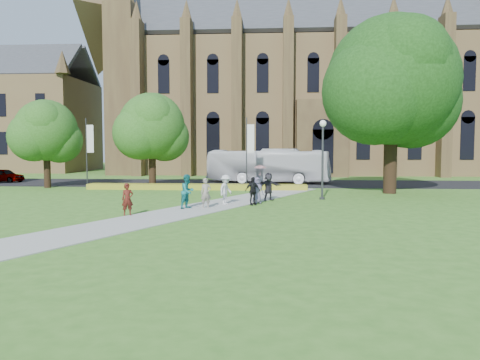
# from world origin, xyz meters

# --- Properties ---
(ground) EXTENTS (160.00, 160.00, 0.00)m
(ground) POSITION_xyz_m (0.00, 0.00, 0.00)
(ground) COLOR #3A6F21
(ground) RESTS_ON ground
(road) EXTENTS (160.00, 10.00, 0.02)m
(road) POSITION_xyz_m (0.00, 20.00, 0.01)
(road) COLOR black
(road) RESTS_ON ground
(footpath) EXTENTS (15.58, 28.54, 0.04)m
(footpath) POSITION_xyz_m (0.00, 1.00, 0.02)
(footpath) COLOR #B2B2A8
(footpath) RESTS_ON ground
(flower_hedge) EXTENTS (18.00, 1.40, 0.45)m
(flower_hedge) POSITION_xyz_m (-2.00, 13.20, 0.23)
(flower_hedge) COLOR gold
(flower_hedge) RESTS_ON ground
(cathedral) EXTENTS (52.60, 18.25, 28.00)m
(cathedral) POSITION_xyz_m (10.00, 39.73, 12.98)
(cathedral) COLOR brown
(cathedral) RESTS_ON ground
(building_west) EXTENTS (22.00, 14.00, 18.30)m
(building_west) POSITION_xyz_m (-34.00, 42.00, 9.21)
(building_west) COLOR brown
(building_west) RESTS_ON ground
(streetlamp) EXTENTS (0.44, 0.44, 5.24)m
(streetlamp) POSITION_xyz_m (7.50, 6.50, 3.30)
(streetlamp) COLOR #38383D
(streetlamp) RESTS_ON ground
(large_tree) EXTENTS (9.60, 9.60, 13.20)m
(large_tree) POSITION_xyz_m (13.00, 11.00, 8.37)
(large_tree) COLOR #332114
(large_tree) RESTS_ON ground
(street_tree_0) EXTENTS (5.20, 5.20, 7.50)m
(street_tree_0) POSITION_xyz_m (-15.00, 14.00, 4.87)
(street_tree_0) COLOR #332114
(street_tree_0) RESTS_ON ground
(street_tree_1) EXTENTS (5.60, 5.60, 8.05)m
(street_tree_1) POSITION_xyz_m (-6.00, 14.50, 5.22)
(street_tree_1) COLOR #332114
(street_tree_1) RESTS_ON ground
(banner_pole_0) EXTENTS (0.70, 0.10, 6.00)m
(banner_pole_0) POSITION_xyz_m (2.11, 15.20, 3.39)
(banner_pole_0) COLOR #38383D
(banner_pole_0) RESTS_ON ground
(banner_pole_1) EXTENTS (0.70, 0.10, 6.00)m
(banner_pole_1) POSITION_xyz_m (-11.89, 15.20, 3.39)
(banner_pole_1) COLOR #38383D
(banner_pole_1) RESTS_ON ground
(tour_coach) EXTENTS (12.17, 5.08, 3.30)m
(tour_coach) POSITION_xyz_m (3.82, 20.52, 1.67)
(tour_coach) COLOR silver
(tour_coach) RESTS_ON road
(car_0) EXTENTS (4.13, 2.28, 1.33)m
(car_0) POSITION_xyz_m (-22.33, 19.89, 0.69)
(car_0) COLOR gray
(car_0) RESTS_ON road
(pedestrian_0) EXTENTS (0.70, 0.64, 1.62)m
(pedestrian_0) POSITION_xyz_m (-3.05, -1.78, 0.85)
(pedestrian_0) COLOR #4F1A12
(pedestrian_0) RESTS_ON footpath
(pedestrian_1) EXTENTS (1.10, 1.17, 1.91)m
(pedestrian_1) POSITION_xyz_m (-0.53, 1.10, 0.99)
(pedestrian_1) COLOR #166F71
(pedestrian_1) RESTS_ON footpath
(pedestrian_2) EXTENTS (1.08, 1.31, 1.77)m
(pedestrian_2) POSITION_xyz_m (1.41, 3.12, 0.93)
(pedestrian_2) COLOR silver
(pedestrian_2) RESTS_ON footpath
(pedestrian_3) EXTENTS (1.05, 0.81, 1.66)m
(pedestrian_3) POSITION_xyz_m (3.03, 3.02, 0.87)
(pedestrian_3) COLOR black
(pedestrian_3) RESTS_ON footpath
(pedestrian_4) EXTENTS (0.92, 0.79, 1.59)m
(pedestrian_4) POSITION_xyz_m (3.28, 3.79, 0.83)
(pedestrian_4) COLOR slate
(pedestrian_4) RESTS_ON footpath
(pedestrian_5) EXTENTS (1.71, 1.27, 1.79)m
(pedestrian_5) POSITION_xyz_m (3.96, 5.41, 0.94)
(pedestrian_5) COLOR #28262D
(pedestrian_5) RESTS_ON footpath
(pedestrian_6) EXTENTS (0.73, 0.62, 1.68)m
(pedestrian_6) POSITION_xyz_m (0.47, 1.35, 0.88)
(pedestrian_6) COLOR gray
(pedestrian_6) RESTS_ON footpath
(parasol) EXTENTS (0.92, 0.92, 0.65)m
(parasol) POSITION_xyz_m (3.46, 3.89, 1.95)
(parasol) COLOR #C48A8E
(parasol) RESTS_ON pedestrian_4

